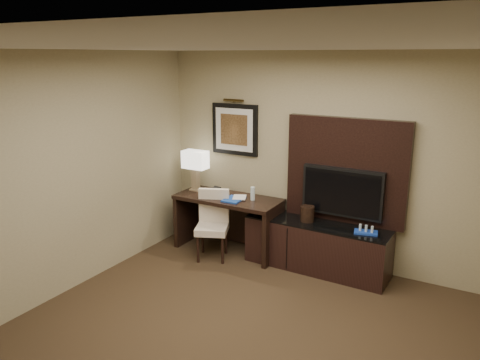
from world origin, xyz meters
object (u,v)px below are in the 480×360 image
Objects in this scene: water_bottle at (253,194)px; minibar_tray at (366,229)px; desk_phone at (213,191)px; table_lamp at (196,172)px; desk at (228,224)px; desk_chair at (212,228)px; ice_bucket at (307,214)px; credenza at (317,246)px; tv at (342,192)px.

water_bottle reaches higher than minibar_tray.
desk_phone reaches higher than minibar_tray.
desk is at bearing -6.83° from table_lamp.
desk_chair is 4.37× the size of desk_phone.
credenza is at bearing 2.13° from ice_bucket.
ice_bucket reaches higher than desk.
desk is 0.50m from desk_phone.
tv reaches higher than water_bottle.
minibar_tray is at bearing -27.42° from tv.
minibar_tray is (1.53, -0.05, -0.20)m from water_bottle.
desk is at bearing 57.12° from desk_chair.
desk_phone is (-0.24, -0.01, 0.44)m from desk.
desk_chair is (-1.57, -0.51, -0.60)m from tv.
desk_chair is at bearing -137.65° from water_bottle.
ice_bucket is at bearing -0.28° from water_bottle.
desk is 1.18m from ice_bucket.
table_lamp is 0.95m from water_bottle.
tv reaches higher than desk.
table_lamp reaches higher than desk_chair.
tv is 0.51m from ice_bucket.
water_bottle is 0.67× the size of minibar_tray.
credenza is at bearing 15.28° from desk_phone.
credenza is 3.44× the size of table_lamp.
desk is 8.08× the size of water_bottle.
minibar_tray is (1.88, -0.00, 0.28)m from desk.
water_bottle is at bearing -1.27° from table_lamp.
ice_bucket is (0.78, -0.00, -0.15)m from water_bottle.
tv is (0.25, 0.14, 0.71)m from credenza.
credenza is 0.43m from ice_bucket.
desk_chair reaches higher than desk.
credenza is 1.99m from table_lamp.
table_lamp is at bearing 178.73° from water_bottle.
desk_phone is 0.73× the size of minibar_tray.
tv is 1.76m from desk_chair.
desk is 0.60m from water_bottle.
credenza is 9.26× the size of ice_bucket.
minibar_tray is at bearing 13.25° from desk_phone.
table_lamp is at bearing 172.82° from desk.
tv reaches higher than desk_phone.
tv is at bearing 6.91° from water_bottle.
minibar_tray is (1.94, 0.32, 0.25)m from desk_chair.
table_lamp is at bearing 119.99° from desk_chair.
table_lamp is at bearing -179.23° from credenza.
credenza is at bearing -7.24° from desk_chair.
desk_phone is (0.34, -0.08, -0.21)m from table_lamp.
table_lamp reaches higher than water_bottle.
desk_phone is at bearing -173.44° from tv.
desk_phone is 1.08× the size of water_bottle.
table_lamp is 0.41m from desk_phone.
desk is 0.80× the size of credenza.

